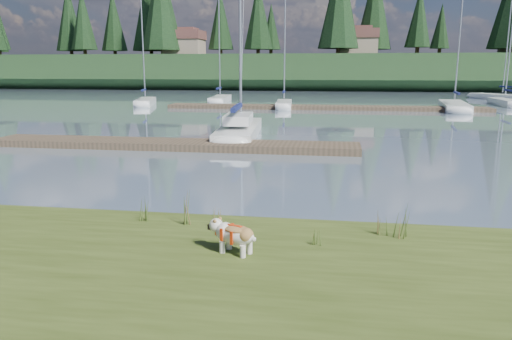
# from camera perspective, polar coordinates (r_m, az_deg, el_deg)

# --- Properties ---
(ground) EXTENTS (200.00, 200.00, 0.00)m
(ground) POSITION_cam_1_polar(r_m,az_deg,el_deg) (41.64, 5.01, 6.96)
(ground) COLOR #7C90A4
(ground) RESTS_ON ground
(bank) EXTENTS (60.00, 9.00, 0.35)m
(bank) POSITION_cam_1_polar(r_m,az_deg,el_deg) (6.95, -18.04, -16.79)
(bank) COLOR #41511C
(bank) RESTS_ON ground
(ridge) EXTENTS (200.00, 20.00, 5.00)m
(ridge) POSITION_cam_1_polar(r_m,az_deg,el_deg) (84.45, 7.19, 11.00)
(ridge) COLOR #1A3118
(ridge) RESTS_ON ground
(bulldog) EXTENTS (0.92, 0.60, 0.54)m
(bulldog) POSITION_cam_1_polar(r_m,az_deg,el_deg) (8.42, -2.49, -7.28)
(bulldog) COLOR silver
(bulldog) RESTS_ON bank
(sailboat_main) EXTENTS (2.49, 8.87, 12.60)m
(sailboat_main) POSITION_cam_1_polar(r_m,az_deg,el_deg) (25.51, -1.76, 4.95)
(sailboat_main) COLOR white
(sailboat_main) RESTS_ON ground
(dock_near) EXTENTS (16.00, 2.00, 0.30)m
(dock_near) POSITION_cam_1_polar(r_m,az_deg,el_deg) (21.79, -9.65, 2.91)
(dock_near) COLOR #4C3D2C
(dock_near) RESTS_ON ground
(dock_far) EXTENTS (26.00, 2.20, 0.30)m
(dock_far) POSITION_cam_1_polar(r_m,az_deg,el_deg) (41.53, 7.79, 7.09)
(dock_far) COLOR #4C3D2C
(dock_far) RESTS_ON ground
(sailboat_bg_0) EXTENTS (3.11, 7.05, 10.17)m
(sailboat_bg_0) POSITION_cam_1_polar(r_m,az_deg,el_deg) (47.62, -12.45, 7.72)
(sailboat_bg_0) COLOR white
(sailboat_bg_0) RESTS_ON ground
(sailboat_bg_1) EXTENTS (2.14, 7.55, 11.17)m
(sailboat_bg_1) POSITION_cam_1_polar(r_m,az_deg,el_deg) (50.44, -4.02, 8.17)
(sailboat_bg_1) COLOR white
(sailboat_bg_1) RESTS_ON ground
(sailboat_bg_2) EXTENTS (1.70, 6.33, 9.60)m
(sailboat_bg_2) POSITION_cam_1_polar(r_m,az_deg,el_deg) (43.40, 3.24, 7.62)
(sailboat_bg_2) COLOR white
(sailboat_bg_2) RESTS_ON ground
(sailboat_bg_3) EXTENTS (2.85, 9.47, 13.55)m
(sailboat_bg_3) POSITION_cam_1_polar(r_m,az_deg,el_deg) (44.89, 21.59, 6.94)
(sailboat_bg_3) COLOR white
(sailboat_bg_3) RESTS_ON ground
(sailboat_bg_4) EXTENTS (1.36, 6.76, 10.10)m
(sailboat_bg_4) POSITION_cam_1_polar(r_m,az_deg,el_deg) (50.97, 26.35, 7.03)
(sailboat_bg_4) COLOR white
(sailboat_bg_4) RESTS_ON ground
(sailboat_bg_5) EXTENTS (5.55, 8.56, 12.42)m
(sailboat_bg_5) POSITION_cam_1_polar(r_m,az_deg,el_deg) (59.37, 25.79, 7.57)
(sailboat_bg_5) COLOR white
(sailboat_bg_5) RESTS_ON ground
(weed_0) EXTENTS (0.17, 0.14, 0.72)m
(weed_0) POSITION_cam_1_polar(r_m,az_deg,el_deg) (10.02, -8.27, -4.48)
(weed_0) COLOR #475B23
(weed_0) RESTS_ON bank
(weed_1) EXTENTS (0.17, 0.14, 0.47)m
(weed_1) POSITION_cam_1_polar(r_m,az_deg,el_deg) (9.81, -4.42, -5.38)
(weed_1) COLOR #475B23
(weed_1) RESTS_ON bank
(weed_2) EXTENTS (0.17, 0.14, 0.54)m
(weed_2) POSITION_cam_1_polar(r_m,az_deg,el_deg) (9.66, 14.15, -5.80)
(weed_2) COLOR #475B23
(weed_2) RESTS_ON bank
(weed_3) EXTENTS (0.17, 0.14, 0.56)m
(weed_3) POSITION_cam_1_polar(r_m,az_deg,el_deg) (10.41, -12.56, -4.41)
(weed_3) COLOR #475B23
(weed_3) RESTS_ON bank
(weed_4) EXTENTS (0.17, 0.14, 0.38)m
(weed_4) POSITION_cam_1_polar(r_m,az_deg,el_deg) (8.91, 7.23, -7.49)
(weed_4) COLOR #475B23
(weed_4) RESTS_ON bank
(weed_5) EXTENTS (0.17, 0.14, 0.64)m
(weed_5) POSITION_cam_1_polar(r_m,az_deg,el_deg) (9.53, 16.27, -5.90)
(weed_5) COLOR #475B23
(weed_5) RESTS_ON bank
(mud_lip) EXTENTS (60.00, 0.50, 0.14)m
(mud_lip) POSITION_cam_1_polar(r_m,az_deg,el_deg) (10.76, -7.35, -6.55)
(mud_lip) COLOR #33281C
(mud_lip) RESTS_ON ground
(conifer_1) EXTENTS (4.40, 4.40, 11.30)m
(conifer_1) POSITION_cam_1_polar(r_m,az_deg,el_deg) (93.24, -19.17, 15.93)
(conifer_1) COLOR #382619
(conifer_1) RESTS_ON ridge
(conifer_2) EXTENTS (6.60, 6.60, 16.05)m
(conifer_2) POSITION_cam_1_polar(r_m,az_deg,el_deg) (84.77, -10.82, 18.38)
(conifer_2) COLOR #382619
(conifer_2) RESTS_ON ridge
(conifer_3) EXTENTS (4.84, 4.84, 12.25)m
(conifer_3) POSITION_cam_1_polar(r_m,az_deg,el_deg) (84.80, 0.24, 17.34)
(conifer_3) COLOR #382619
(conifer_3) RESTS_ON ridge
(conifer_5) EXTENTS (3.96, 3.96, 10.35)m
(conifer_5) POSITION_cam_1_polar(r_m,az_deg,el_deg) (82.61, 18.16, 16.30)
(conifer_5) COLOR #382619
(conifer_5) RESTS_ON ridge
(house_0) EXTENTS (6.30, 5.30, 4.65)m
(house_0) POSITION_cam_1_polar(r_m,az_deg,el_deg) (85.22, -8.23, 14.22)
(house_0) COLOR gray
(house_0) RESTS_ON ridge
(house_1) EXTENTS (6.30, 5.30, 4.65)m
(house_1) POSITION_cam_1_polar(r_m,az_deg,el_deg) (82.54, 11.53, 14.19)
(house_1) COLOR gray
(house_1) RESTS_ON ridge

